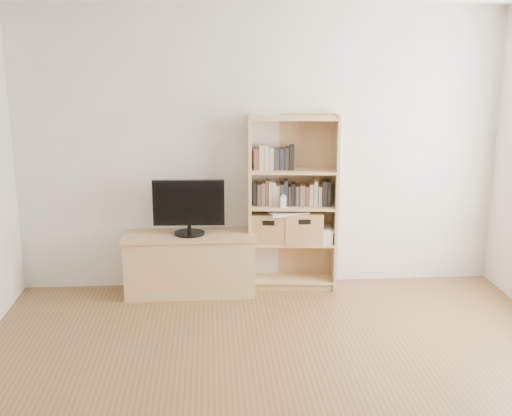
{
  "coord_description": "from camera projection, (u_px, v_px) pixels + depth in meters",
  "views": [
    {
      "loc": [
        -0.47,
        -3.38,
        2.23
      ],
      "look_at": [
        -0.09,
        1.9,
        0.9
      ],
      "focal_mm": 45.0,
      "sensor_mm": 36.0,
      "label": 1
    }
  ],
  "objects": [
    {
      "name": "television",
      "position": [
        189.0,
        207.0,
        5.81
      ],
      "size": [
        0.65,
        0.08,
        0.51
      ],
      "primitive_type": "cube",
      "rotation": [
        0.0,
        0.0,
        -0.05
      ],
      "color": "black",
      "rests_on": "tv_stand"
    },
    {
      "name": "books_row_upper",
      "position": [
        274.0,
        159.0,
        5.87
      ],
      "size": [
        0.38,
        0.16,
        0.2
      ],
      "primitive_type": "cube",
      "rotation": [
        0.0,
        0.0,
        -0.06
      ],
      "color": "black",
      "rests_on": "bookshelf"
    },
    {
      "name": "basket_left",
      "position": [
        269.0,
        227.0,
        6.0
      ],
      "size": [
        0.37,
        0.32,
        0.27
      ],
      "primitive_type": "cube",
      "rotation": [
        0.0,
        0.0,
        -0.14
      ],
      "color": "#9C7346",
      "rests_on": "bookshelf"
    },
    {
      "name": "basket_right",
      "position": [
        303.0,
        226.0,
        6.0
      ],
      "size": [
        0.37,
        0.31,
        0.29
      ],
      "primitive_type": "cube",
      "rotation": [
        0.0,
        0.0,
        -0.07
      ],
      "color": "#9C7346",
      "rests_on": "bookshelf"
    },
    {
      "name": "books_row_mid",
      "position": [
        293.0,
        194.0,
        5.95
      ],
      "size": [
        0.78,
        0.24,
        0.21
      ],
      "primitive_type": "cube",
      "rotation": [
        0.0,
        0.0,
        -0.12
      ],
      "color": "black",
      "rests_on": "bookshelf"
    },
    {
      "name": "magazine_stack",
      "position": [
        323.0,
        235.0,
        6.01
      ],
      "size": [
        0.2,
        0.27,
        0.12
      ],
      "primitive_type": "cube",
      "rotation": [
        0.0,
        0.0,
        -0.1
      ],
      "color": "silver",
      "rests_on": "bookshelf"
    },
    {
      "name": "tv_stand",
      "position": [
        190.0,
        265.0,
        5.94
      ],
      "size": [
        1.18,
        0.44,
        0.54
      ],
      "primitive_type": "cube",
      "rotation": [
        0.0,
        0.0,
        -0.0
      ],
      "color": "tan",
      "rests_on": "floor"
    },
    {
      "name": "bookshelf",
      "position": [
        293.0,
        203.0,
        5.95
      ],
      "size": [
        0.84,
        0.37,
        1.64
      ],
      "primitive_type": "cube",
      "rotation": [
        0.0,
        0.0,
        -0.1
      ],
      "color": "tan",
      "rests_on": "floor"
    },
    {
      "name": "baby_monitor",
      "position": [
        283.0,
        202.0,
        5.85
      ],
      "size": [
        0.06,
        0.04,
        0.1
      ],
      "primitive_type": "cube",
      "rotation": [
        0.0,
        0.0,
        -0.09
      ],
      "color": "white",
      "rests_on": "bookshelf"
    },
    {
      "name": "laptop",
      "position": [
        288.0,
        212.0,
        5.95
      ],
      "size": [
        0.39,
        0.3,
        0.03
      ],
      "primitive_type": "cube",
      "rotation": [
        0.0,
        0.0,
        0.18
      ],
      "color": "white",
      "rests_on": "basket_left"
    },
    {
      "name": "back_wall",
      "position": [
        261.0,
        150.0,
        5.95
      ],
      "size": [
        4.5,
        0.02,
        2.6
      ],
      "primitive_type": "cube",
      "color": "beige",
      "rests_on": "floor"
    }
  ]
}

